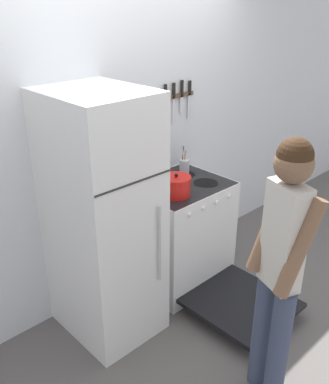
{
  "coord_description": "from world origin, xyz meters",
  "views": [
    {
      "loc": [
        -1.97,
        -2.53,
        2.3
      ],
      "look_at": [
        -0.01,
        -0.47,
        0.99
      ],
      "focal_mm": 40.0,
      "sensor_mm": 36.0,
      "label": 1
    }
  ],
  "objects_px": {
    "tea_kettle": "(155,178)",
    "person": "(280,264)",
    "stove_range": "(182,235)",
    "refrigerator": "(103,220)",
    "utensil_jar": "(184,166)",
    "dutch_oven_pot": "(176,186)"
  },
  "relations": [
    {
      "from": "refrigerator",
      "to": "person",
      "type": "distance_m",
      "value": 1.24
    },
    {
      "from": "utensil_jar",
      "to": "person",
      "type": "bearing_deg",
      "value": -115.44
    },
    {
      "from": "dutch_oven_pot",
      "to": "tea_kettle",
      "type": "relative_size",
      "value": 1.09
    },
    {
      "from": "refrigerator",
      "to": "tea_kettle",
      "type": "distance_m",
      "value": 0.66
    },
    {
      "from": "stove_range",
      "to": "refrigerator",
      "type": "bearing_deg",
      "value": 179.71
    },
    {
      "from": "tea_kettle",
      "to": "utensil_jar",
      "type": "xyz_separation_m",
      "value": [
        0.35,
        0.01,
        0.01
      ]
    },
    {
      "from": "person",
      "to": "refrigerator",
      "type": "bearing_deg",
      "value": 36.11
    },
    {
      "from": "stove_range",
      "to": "tea_kettle",
      "type": "relative_size",
      "value": 5.52
    },
    {
      "from": "person",
      "to": "tea_kettle",
      "type": "bearing_deg",
      "value": 8.01
    },
    {
      "from": "utensil_jar",
      "to": "person",
      "type": "relative_size",
      "value": 0.15
    },
    {
      "from": "utensil_jar",
      "to": "dutch_oven_pot",
      "type": "bearing_deg",
      "value": -143.87
    },
    {
      "from": "tea_kettle",
      "to": "person",
      "type": "bearing_deg",
      "value": -102.44
    },
    {
      "from": "dutch_oven_pot",
      "to": "utensil_jar",
      "type": "xyz_separation_m",
      "value": [
        0.36,
        0.26,
        -0.01
      ]
    },
    {
      "from": "dutch_oven_pot",
      "to": "tea_kettle",
      "type": "xyz_separation_m",
      "value": [
        0.01,
        0.26,
        -0.02
      ]
    },
    {
      "from": "refrigerator",
      "to": "dutch_oven_pot",
      "type": "xyz_separation_m",
      "value": [
        0.62,
        -0.09,
        0.1
      ]
    },
    {
      "from": "dutch_oven_pot",
      "to": "tea_kettle",
      "type": "distance_m",
      "value": 0.26
    },
    {
      "from": "stove_range",
      "to": "tea_kettle",
      "type": "distance_m",
      "value": 0.57
    },
    {
      "from": "person",
      "to": "dutch_oven_pot",
      "type": "bearing_deg",
      "value": 5.88
    },
    {
      "from": "tea_kettle",
      "to": "refrigerator",
      "type": "bearing_deg",
      "value": -165.51
    },
    {
      "from": "tea_kettle",
      "to": "person",
      "type": "relative_size",
      "value": 0.15
    },
    {
      "from": "refrigerator",
      "to": "stove_range",
      "type": "relative_size",
      "value": 1.3
    },
    {
      "from": "tea_kettle",
      "to": "dutch_oven_pot",
      "type": "bearing_deg",
      "value": -93.03
    }
  ]
}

